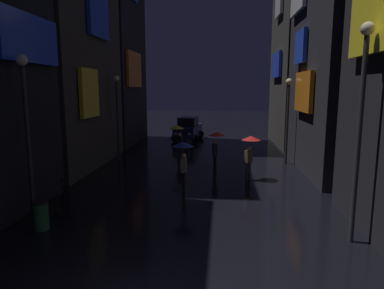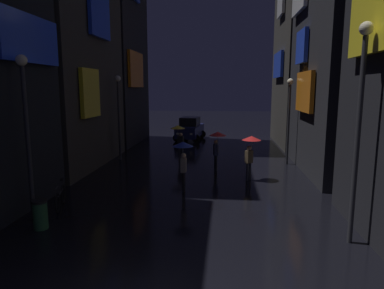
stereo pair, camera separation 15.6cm
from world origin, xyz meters
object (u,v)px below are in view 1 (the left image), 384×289
pedestrian_midstreet_centre_blue (183,152)px  streetlamp_right_far (288,110)px  pedestrian_midstreet_left_red (250,145)px  streetlamp_left_far (117,107)px  pedestrian_near_crossing_red (216,140)px  trash_bin (41,215)px  bicycle_parked_at_storefront (61,198)px  streetlamp_right_near (361,111)px  car_distant (188,129)px  pedestrian_far_right_yellow (178,133)px  streetlamp_left_near (26,119)px

pedestrian_midstreet_centre_blue → streetlamp_right_far: streetlamp_right_far is taller
streetlamp_right_far → pedestrian_midstreet_left_red: bearing=-122.9°
streetlamp_left_far → streetlamp_right_far: bearing=-1.9°
pedestrian_midstreet_left_red → pedestrian_near_crossing_red: 2.23m
trash_bin → bicycle_parked_at_storefront: bearing=99.0°
streetlamp_right_far → streetlamp_right_near: (0.00, -10.24, 0.64)m
bicycle_parked_at_storefront → streetlamp_right_far: bearing=40.6°
car_distant → streetlamp_right_far: (6.55, -8.85, 2.18)m
car_distant → streetlamp_right_near: streetlamp_right_near is taller
streetlamp_right_near → pedestrian_midstreet_left_red: bearing=109.8°
pedestrian_far_right_yellow → trash_bin: 11.30m
pedestrian_near_crossing_red → bicycle_parked_at_storefront: pedestrian_near_crossing_red is taller
streetlamp_right_near → trash_bin: size_ratio=6.52×
car_distant → trash_bin: size_ratio=4.62×
pedestrian_far_right_yellow → trash_bin: pedestrian_far_right_yellow is taller
pedestrian_midstreet_left_red → pedestrian_midstreet_centre_blue: same height
pedestrian_far_right_yellow → streetlamp_left_near: 10.82m
streetlamp_left_far → streetlamp_right_near: (10.00, -10.57, 0.53)m
trash_bin → pedestrian_midstreet_left_red: bearing=43.2°
pedestrian_near_crossing_red → streetlamp_right_far: streetlamp_right_far is taller
pedestrian_far_right_yellow → streetlamp_right_far: streetlamp_right_far is taller
pedestrian_midstreet_centre_blue → streetlamp_left_near: streetlamp_left_near is taller
pedestrian_midstreet_left_red → streetlamp_right_near: 7.29m
pedestrian_near_crossing_red → trash_bin: size_ratio=2.28×
pedestrian_midstreet_centre_blue → bicycle_parked_at_storefront: (-4.26, -2.52, -1.28)m
pedestrian_far_right_yellow → bicycle_parked_at_storefront: bearing=-109.8°
bicycle_parked_at_storefront → streetlamp_right_near: bearing=-11.7°
car_distant → streetlamp_left_near: 18.72m
streetlamp_right_near → trash_bin: streetlamp_right_near is taller
pedestrian_midstreet_centre_blue → streetlamp_left_far: size_ratio=0.42×
pedestrian_far_right_yellow → streetlamp_right_near: bearing=-59.6°
bicycle_parked_at_storefront → streetlamp_left_far: (-0.40, 8.57, 2.83)m
pedestrian_far_right_yellow → streetlamp_left_far: bearing=-174.4°
car_distant → streetlamp_right_near: 20.38m
pedestrian_far_right_yellow → pedestrian_midstreet_centre_blue: size_ratio=1.00×
pedestrian_far_right_yellow → pedestrian_midstreet_centre_blue: same height
streetlamp_right_far → streetlamp_left_far: (-10.00, 0.33, 0.11)m
pedestrian_near_crossing_red → streetlamp_left_near: streetlamp_left_near is taller
pedestrian_near_crossing_red → pedestrian_midstreet_centre_blue: bearing=-110.6°
pedestrian_far_right_yellow → pedestrian_midstreet_left_red: same height
streetlamp_left_far → trash_bin: (0.70, -10.50, -2.75)m
pedestrian_midstreet_left_red → streetlamp_right_far: 4.60m
car_distant → pedestrian_midstreet_centre_blue: bearing=-85.3°
streetlamp_left_far → pedestrian_near_crossing_red: bearing=-22.4°
car_distant → streetlamp_right_far: streetlamp_right_far is taller
car_distant → streetlamp_right_far: 11.23m
trash_bin → pedestrian_midstreet_centre_blue: bearing=48.4°
pedestrian_midstreet_left_red → streetlamp_left_near: 9.69m
streetlamp_left_far → car_distant: bearing=68.0°
pedestrian_far_right_yellow → pedestrian_midstreet_left_red: (4.03, -4.35, 0.00)m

